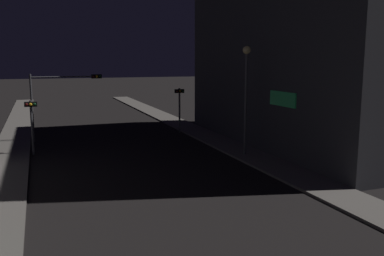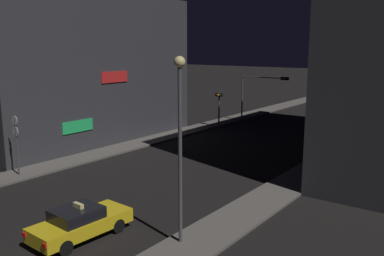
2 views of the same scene
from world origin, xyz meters
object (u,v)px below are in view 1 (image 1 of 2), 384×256
at_px(traffic_light_right_kerb, 180,101).
at_px(traffic_light_left_kerb, 31,116).
at_px(traffic_light_overhead, 60,92).
at_px(street_lamp_far_block, 246,80).

bearing_deg(traffic_light_right_kerb, traffic_light_left_kerb, -158.64).
xyz_separation_m(traffic_light_overhead, street_lamp_far_block, (10.93, -9.95, 1.14)).
height_order(traffic_light_overhead, traffic_light_left_kerb, traffic_light_overhead).
bearing_deg(street_lamp_far_block, traffic_light_left_kerb, 157.96).
distance_m(traffic_light_right_kerb, street_lamp_far_block, 10.25).
height_order(traffic_light_overhead, street_lamp_far_block, street_lamp_far_block).
height_order(traffic_light_left_kerb, street_lamp_far_block, street_lamp_far_block).
xyz_separation_m(traffic_light_overhead, traffic_light_right_kerb, (9.77, -0.00, -1.08)).
xyz_separation_m(traffic_light_left_kerb, street_lamp_far_block, (13.06, -5.29, 2.36)).
relative_size(traffic_light_overhead, traffic_light_right_kerb, 1.40).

